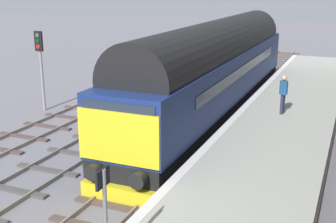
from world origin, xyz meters
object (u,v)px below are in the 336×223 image
platform_number_sign (104,204)px  diesel_locomotive (215,67)px  signal_post_mid (40,60)px  waiting_passenger (283,91)px

platform_number_sign → diesel_locomotive: bearing=98.5°
signal_post_mid → waiting_passenger: size_ratio=2.48×
diesel_locomotive → platform_number_sign: diesel_locomotive is taller
signal_post_mid → platform_number_sign: 15.62m
diesel_locomotive → waiting_passenger: diesel_locomotive is taller
diesel_locomotive → platform_number_sign: bearing=-81.5°
diesel_locomotive → waiting_passenger: bearing=-23.7°
diesel_locomotive → signal_post_mid: size_ratio=4.78×
platform_number_sign → waiting_passenger: (1.40, 12.19, -0.37)m
diesel_locomotive → signal_post_mid: diesel_locomotive is taller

